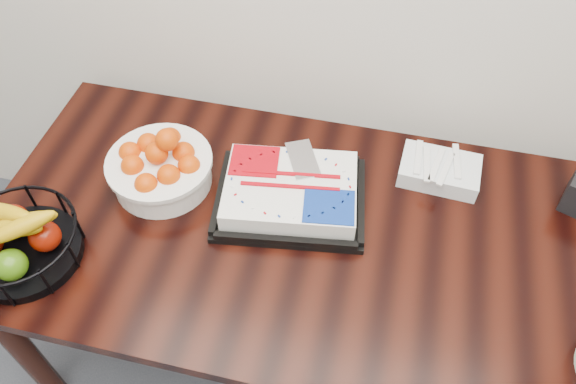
% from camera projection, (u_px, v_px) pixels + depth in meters
% --- Properties ---
extents(table, '(1.80, 0.90, 0.75)m').
position_uv_depth(table, '(305.00, 248.00, 1.63)').
color(table, black).
rests_on(table, ground).
extents(cake_tray, '(0.47, 0.39, 0.09)m').
position_uv_depth(cake_tray, '(291.00, 193.00, 1.60)').
color(cake_tray, black).
rests_on(cake_tray, table).
extents(tangerine_bowl, '(0.31, 0.31, 0.19)m').
position_uv_depth(tangerine_bowl, '(159.00, 163.00, 1.61)').
color(tangerine_bowl, white).
rests_on(tangerine_bowl, table).
extents(fruit_basket, '(0.32, 0.32, 0.17)m').
position_uv_depth(fruit_basket, '(18.00, 241.00, 1.46)').
color(fruit_basket, black).
rests_on(fruit_basket, table).
extents(fork_bag, '(0.24, 0.16, 0.07)m').
position_uv_depth(fork_bag, '(439.00, 170.00, 1.66)').
color(fork_bag, silver).
rests_on(fork_bag, table).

